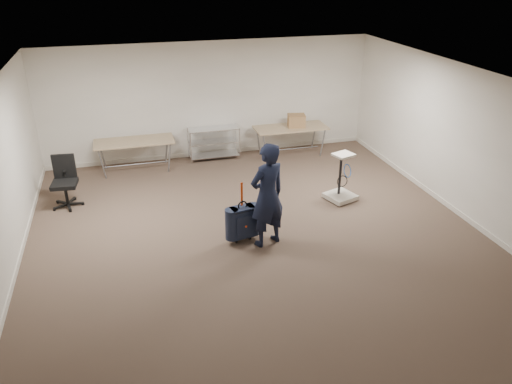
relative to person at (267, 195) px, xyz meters
name	(u,v)px	position (x,y,z in m)	size (l,w,h in m)	color
ground	(261,243)	(-0.10, 0.02, -0.93)	(9.00, 9.00, 0.00)	#46382A
room_shell	(242,206)	(-0.10, 1.40, -0.88)	(8.00, 9.00, 9.00)	beige
folding_table_left	(134,143)	(-2.00, 3.97, -0.25)	(1.80, 0.75, 0.73)	#927F59
folding_table_right	(291,129)	(1.80, 3.97, -0.25)	(1.80, 0.75, 0.73)	#927F59
wire_shelf	(214,142)	(-0.10, 4.22, -0.49)	(1.22, 0.47, 0.80)	silver
person	(267,195)	(0.00, 0.00, 0.00)	(0.68, 0.44, 1.85)	black
suitcase	(243,222)	(-0.39, 0.17, -0.54)	(0.45, 0.31, 1.13)	#151F31
office_chair	(66,191)	(-3.45, 2.48, -0.62)	(0.62, 0.62, 1.03)	black
equipment_cart	(341,188)	(1.96, 1.26, -0.66)	(0.69, 0.69, 1.01)	beige
cardboard_box	(296,121)	(1.93, 3.95, -0.04)	(0.41, 0.31, 0.31)	#8F6042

